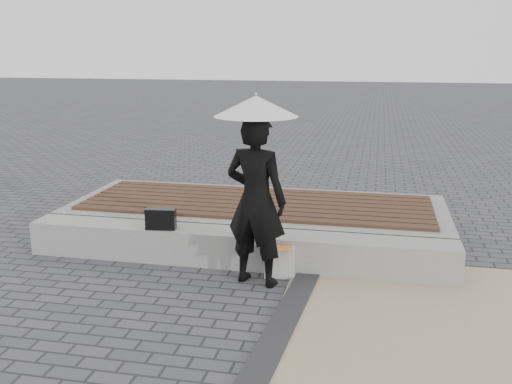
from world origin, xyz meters
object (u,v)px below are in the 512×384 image
at_px(woman, 256,201).
at_px(handbag, 161,219).
at_px(canvas_tote, 280,262).
at_px(seating_ledge, 235,247).
at_px(parasol, 256,106).

relative_size(woman, handbag, 5.24).
xyz_separation_m(woman, canvas_tote, (0.22, 0.21, -0.73)).
distance_m(seating_ledge, canvas_tote, 0.64).
height_order(handbag, canvas_tote, handbag).
bearing_deg(woman, handbag, -4.05).
bearing_deg(parasol, handbag, 162.55).
bearing_deg(woman, canvas_tote, -123.65).
relative_size(seating_ledge, handbag, 14.45).
xyz_separation_m(handbag, canvas_tote, (1.43, -0.17, -0.35)).
distance_m(woman, parasol, 0.98).
xyz_separation_m(woman, handbag, (-1.21, 0.38, -0.38)).
height_order(woman, handbag, woman).
xyz_separation_m(seating_ledge, parasol, (0.35, -0.50, 1.68)).
distance_m(parasol, handbag, 1.86).
height_order(parasol, canvas_tote, parasol).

